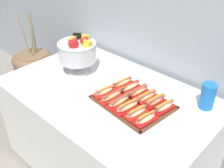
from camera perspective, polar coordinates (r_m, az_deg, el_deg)
ground_plane at (r=2.35m, az=-0.97°, el=-17.20°), size 10.00×10.00×0.00m
buffet_table at (r=2.06m, az=-1.07°, el=-10.00°), size 1.49×0.93×0.76m
floor_vase at (r=2.94m, az=-16.06°, el=0.63°), size 0.48×0.48×1.05m
serving_tray at (r=1.73m, az=4.49°, el=-4.02°), size 0.51×0.41×0.01m
hot_dog_0 at (r=1.78m, az=-1.62°, el=-1.59°), size 0.08×0.16×0.06m
hot_dog_1 at (r=1.73m, az=-0.03°, el=-2.61°), size 0.07×0.19×0.06m
hot_dog_2 at (r=1.69m, az=1.65°, el=-3.67°), size 0.08×0.19×0.07m
hot_dog_3 at (r=1.64m, az=3.43°, el=-4.85°), size 0.09×0.19×0.06m
hot_dog_4 at (r=1.61m, az=5.30°, el=-6.15°), size 0.09×0.16×0.06m
hot_dog_5 at (r=1.57m, az=7.28°, el=-7.40°), size 0.09×0.16×0.06m
hot_dog_6 at (r=1.87m, az=2.25°, el=0.24°), size 0.08×0.18×0.06m
hot_dog_7 at (r=1.83m, az=3.86°, el=-0.65°), size 0.08×0.18×0.06m
hot_dog_8 at (r=1.78m, az=5.55°, el=-1.62°), size 0.09×0.18×0.06m
hot_dog_9 at (r=1.74m, az=7.32°, el=-2.73°), size 0.09×0.19×0.06m
hot_dog_10 at (r=1.70m, az=9.18°, el=-3.70°), size 0.08×0.18×0.06m
hot_dog_11 at (r=1.67m, az=11.12°, el=-4.85°), size 0.08×0.17×0.06m
punch_bowl at (r=2.02m, az=-7.38°, el=7.13°), size 0.29×0.29×0.29m
cup_stack at (r=1.75m, az=19.96°, el=-2.48°), size 0.09×0.09×0.17m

